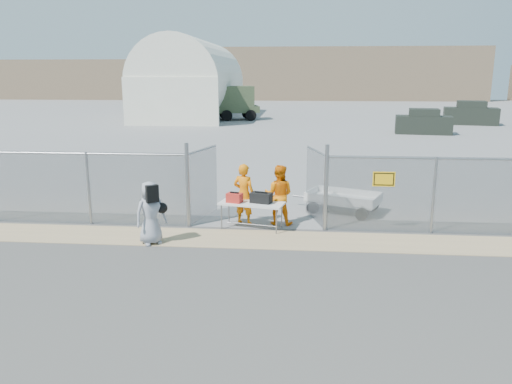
# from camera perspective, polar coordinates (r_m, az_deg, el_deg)

# --- Properties ---
(ground) EXTENTS (160.00, 160.00, 0.00)m
(ground) POSITION_cam_1_polar(r_m,az_deg,el_deg) (12.79, -0.80, -6.86)
(ground) COLOR #3E3D3D
(tarmac_inside) EXTENTS (160.00, 80.00, 0.01)m
(tarmac_inside) POSITION_cam_1_polar(r_m,az_deg,el_deg) (54.14, 3.79, 8.59)
(tarmac_inside) COLOR gray
(tarmac_inside) RESTS_ON ground
(dirt_strip) EXTENTS (44.00, 1.60, 0.01)m
(dirt_strip) POSITION_cam_1_polar(r_m,az_deg,el_deg) (13.73, -0.37, -5.40)
(dirt_strip) COLOR tan
(dirt_strip) RESTS_ON ground
(distant_hills) EXTENTS (140.00, 6.00, 9.00)m
(distant_hills) POSITION_cam_1_polar(r_m,az_deg,el_deg) (90.02, 7.68, 13.22)
(distant_hills) COLOR #7F684F
(distant_hills) RESTS_ON ground
(chain_link_fence) EXTENTS (40.00, 0.20, 2.20)m
(chain_link_fence) POSITION_cam_1_polar(r_m,az_deg,el_deg) (14.38, 0.00, -0.00)
(chain_link_fence) COLOR gray
(chain_link_fence) RESTS_ON ground
(quonset_hangar) EXTENTS (9.00, 18.00, 8.00)m
(quonset_hangar) POSITION_cam_1_polar(r_m,az_deg,el_deg) (53.15, -7.31, 12.73)
(quonset_hangar) COLOR white
(quonset_hangar) RESTS_ON ground
(folding_table) EXTENTS (1.98, 1.14, 0.79)m
(folding_table) POSITION_cam_1_polar(r_m,az_deg,el_deg) (14.56, -0.49, -2.71)
(folding_table) COLOR white
(folding_table) RESTS_ON ground
(orange_bag) EXTENTS (0.50, 0.40, 0.27)m
(orange_bag) POSITION_cam_1_polar(r_m,az_deg,el_deg) (14.45, -2.48, -0.66)
(orange_bag) COLOR red
(orange_bag) RESTS_ON folding_table
(black_duffel) EXTENTS (0.68, 0.51, 0.29)m
(black_duffel) POSITION_cam_1_polar(r_m,az_deg,el_deg) (14.41, 0.60, -0.66)
(black_duffel) COLOR black
(black_duffel) RESTS_ON folding_table
(security_worker_left) EXTENTS (0.78, 0.64, 1.84)m
(security_worker_left) POSITION_cam_1_polar(r_m,az_deg,el_deg) (14.90, -1.39, -0.24)
(security_worker_left) COLOR orange
(security_worker_left) RESTS_ON ground
(security_worker_right) EXTENTS (0.97, 0.81, 1.81)m
(security_worker_right) POSITION_cam_1_polar(r_m,az_deg,el_deg) (14.88, 2.62, -0.33)
(security_worker_right) COLOR orange
(security_worker_right) RESTS_ON ground
(visitor) EXTENTS (0.99, 0.92, 1.69)m
(visitor) POSITION_cam_1_polar(r_m,az_deg,el_deg) (13.44, -11.96, -2.36)
(visitor) COLOR #9597A1
(visitor) RESTS_ON ground
(utility_trailer) EXTENTS (3.31, 2.54, 0.72)m
(utility_trailer) POSITION_cam_1_polar(r_m,az_deg,el_deg) (16.54, 9.94, -1.09)
(utility_trailer) COLOR white
(utility_trailer) RESTS_ON ground
(military_truck) EXTENTS (7.34, 4.12, 3.31)m
(military_truck) POSITION_cam_1_polar(r_m,az_deg,el_deg) (49.99, -3.77, 10.09)
(military_truck) COLOR #455435
(military_truck) RESTS_ON ground
(parked_vehicle_near) EXTENTS (4.32, 2.44, 1.85)m
(parked_vehicle_near) POSITION_cam_1_polar(r_m,az_deg,el_deg) (40.19, 18.59, 7.62)
(parked_vehicle_near) COLOR black
(parked_vehicle_near) RESTS_ON ground
(parked_vehicle_mid) EXTENTS (4.89, 2.96, 2.06)m
(parked_vehicle_mid) POSITION_cam_1_polar(r_m,az_deg,el_deg) (49.23, 23.34, 8.28)
(parked_vehicle_mid) COLOR black
(parked_vehicle_mid) RESTS_ON ground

